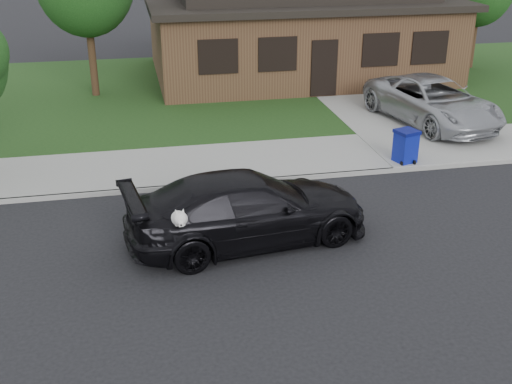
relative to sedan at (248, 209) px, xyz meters
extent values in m
plane|color=black|center=(0.96, -0.38, -0.77)|extent=(120.00, 120.00, 0.00)
cube|color=gray|center=(0.96, 4.62, -0.71)|extent=(60.00, 3.00, 0.12)
cube|color=gray|center=(0.96, 3.12, -0.71)|extent=(60.00, 0.12, 0.12)
cube|color=#193814|center=(0.96, 12.62, -0.71)|extent=(60.00, 13.00, 0.13)
cube|color=gray|center=(6.96, 9.62, -0.70)|extent=(4.50, 13.00, 0.14)
imported|color=black|center=(0.01, 0.00, 0.00)|extent=(5.57, 2.94, 1.54)
ellipsoid|color=white|center=(-1.54, -0.94, 0.37)|extent=(0.34, 0.40, 0.30)
sphere|color=white|center=(-1.54, -1.17, 0.47)|extent=(0.26, 0.26, 0.26)
cube|color=white|center=(-1.54, -1.30, 0.42)|extent=(0.09, 0.12, 0.08)
sphere|color=black|center=(-1.54, -1.36, 0.42)|extent=(0.04, 0.04, 0.04)
cone|color=white|center=(-1.61, -1.12, 0.60)|extent=(0.11, 0.11, 0.14)
cone|color=white|center=(-1.48, -1.12, 0.60)|extent=(0.11, 0.11, 0.14)
imported|color=#A9ABB0|center=(7.53, 6.74, 0.11)|extent=(3.47, 5.70, 1.48)
cube|color=#0D1990|center=(5.20, 3.51, -0.23)|extent=(0.65, 0.65, 0.85)
cube|color=#080E5D|center=(5.20, 3.51, 0.25)|extent=(0.71, 0.71, 0.09)
cylinder|color=black|center=(5.01, 3.25, -0.58)|extent=(0.08, 0.14, 0.13)
cylinder|color=black|center=(5.39, 3.25, -0.58)|extent=(0.08, 0.14, 0.13)
cube|color=#422B1C|center=(4.96, 14.62, 0.86)|extent=(12.00, 8.00, 3.00)
cube|color=black|center=(4.96, 10.59, 0.46)|extent=(1.00, 0.06, 2.10)
cube|color=black|center=(0.96, 10.60, 1.06)|extent=(1.30, 0.05, 1.10)
cube|color=black|center=(3.16, 10.60, 1.06)|extent=(1.30, 0.05, 1.10)
cube|color=black|center=(7.16, 10.60, 1.06)|extent=(1.30, 0.05, 1.10)
cube|color=black|center=(9.16, 10.60, 1.06)|extent=(1.30, 0.05, 1.10)
cylinder|color=#332114|center=(-3.54, 12.62, 0.60)|extent=(0.28, 0.28, 2.48)
cylinder|color=#332114|center=(12.96, 14.12, 0.37)|extent=(0.28, 0.28, 2.03)
camera|label=1|loc=(-2.33, -12.28, 5.90)|focal=45.00mm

